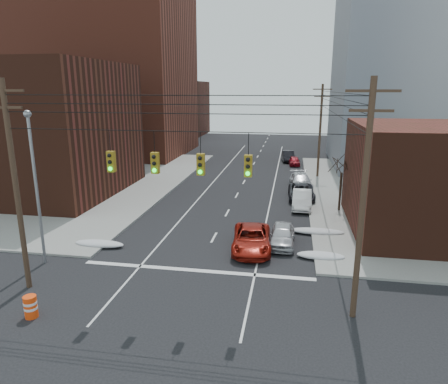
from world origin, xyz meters
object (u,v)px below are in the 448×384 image
at_px(parked_car_a, 282,235).
at_px(parked_car_d, 301,181).
at_px(parked_car_c, 301,192).
at_px(parked_car_b, 302,199).
at_px(construction_barrel, 31,306).
at_px(red_pickup, 252,239).
at_px(parked_car_e, 294,161).
at_px(parked_car_f, 288,156).
at_px(lot_car_a, 104,179).
at_px(lot_car_d, 81,174).
at_px(lot_car_c, 26,192).
at_px(lot_car_b, 110,172).

bearing_deg(parked_car_a, parked_car_d, 85.81).
bearing_deg(parked_car_c, parked_car_b, -92.10).
bearing_deg(construction_barrel, parked_car_c, 61.01).
bearing_deg(parked_car_d, red_pickup, -106.52).
bearing_deg(construction_barrel, parked_car_d, 65.08).
height_order(parked_car_e, parked_car_f, parked_car_f).
relative_size(parked_car_a, parked_car_e, 1.15).
bearing_deg(lot_car_a, construction_barrel, -136.37).
height_order(parked_car_d, lot_car_d, lot_car_d).
distance_m(parked_car_f, construction_barrel, 45.63).
distance_m(parked_car_e, construction_barrel, 42.92).
distance_m(parked_car_e, lot_car_a, 26.30).
relative_size(parked_car_d, parked_car_e, 1.49).
height_order(parked_car_a, lot_car_c, lot_car_c).
xyz_separation_m(parked_car_a, lot_car_c, (-24.60, 7.12, 0.14)).
bearing_deg(parked_car_b, red_pickup, -107.30).
bearing_deg(lot_car_c, parked_car_b, -62.08).
distance_m(parked_car_b, lot_car_b, 23.64).
xyz_separation_m(parked_car_f, lot_car_a, (-19.77, -19.32, 0.03)).
xyz_separation_m(parked_car_e, lot_car_b, (-21.58, -12.87, 0.23)).
relative_size(parked_car_f, lot_car_c, 0.96).
xyz_separation_m(parked_car_b, lot_car_b, (-22.26, 7.95, 0.06)).
height_order(lot_car_b, lot_car_c, lot_car_c).
height_order(red_pickup, construction_barrel, red_pickup).
bearing_deg(lot_car_c, parked_car_d, -46.58).
distance_m(lot_car_b, lot_car_d, 3.24).
height_order(parked_car_b, parked_car_c, parked_car_b).
bearing_deg(red_pickup, parked_car_e, 80.07).
distance_m(red_pickup, lot_car_b, 26.25).
bearing_deg(lot_car_d, parked_car_a, -146.17).
distance_m(parked_car_a, lot_car_d, 28.10).
bearing_deg(lot_car_b, lot_car_c, 146.04).
distance_m(parked_car_c, lot_car_b, 22.82).
height_order(parked_car_a, parked_car_f, parked_car_f).
bearing_deg(parked_car_b, parked_car_d, 91.23).
distance_m(parked_car_a, lot_car_b, 26.97).
xyz_separation_m(parked_car_f, lot_car_c, (-24.48, -26.00, 0.08)).
bearing_deg(lot_car_b, parked_car_d, -104.52).
relative_size(parked_car_c, lot_car_c, 1.09).
distance_m(red_pickup, parked_car_c, 13.79).
xyz_separation_m(parked_car_e, parked_car_f, (-0.92, 3.07, 0.15)).
relative_size(lot_car_a, lot_car_d, 0.88).
xyz_separation_m(red_pickup, parked_car_b, (3.48, 10.39, 0.04)).
bearing_deg(parked_car_b, construction_barrel, -121.17).
relative_size(red_pickup, parked_car_e, 1.50).
relative_size(parked_car_c, lot_car_d, 1.17).
height_order(red_pickup, lot_car_b, lot_car_b).
bearing_deg(red_pickup, lot_car_d, 137.55).
relative_size(red_pickup, lot_car_c, 1.12).
relative_size(parked_car_a, parked_car_d, 0.78).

